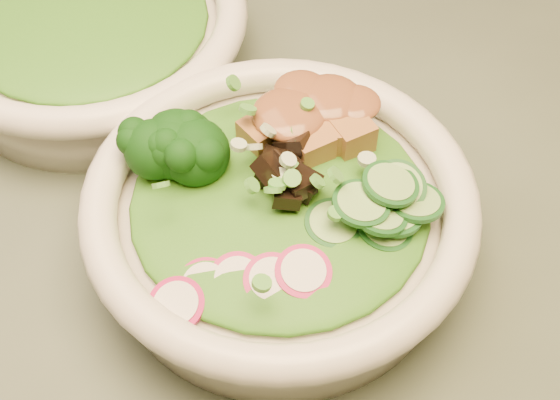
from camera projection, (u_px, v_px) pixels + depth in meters
name	position (u px, v px, depth m)	size (l,w,h in m)	color
dining_table	(342.00, 213.00, 0.67)	(1.20, 0.80, 0.75)	black
salad_bowl	(280.00, 218.00, 0.48)	(0.24, 0.24, 0.07)	white
side_bowl	(91.00, 36.00, 0.59)	(0.24, 0.24, 0.06)	white
lettuce_bed	(280.00, 199.00, 0.47)	(0.18, 0.18, 0.02)	#215912
side_lettuce	(86.00, 17.00, 0.57)	(0.16, 0.16, 0.02)	#215912
broccoli_florets	(190.00, 167.00, 0.46)	(0.07, 0.06, 0.04)	black
radish_slices	(254.00, 278.00, 0.43)	(0.10, 0.04, 0.02)	#A50C47
cucumber_slices	(376.00, 212.00, 0.45)	(0.06, 0.06, 0.03)	#97C86F
mushroom_heap	(285.00, 173.00, 0.46)	(0.06, 0.06, 0.04)	black
tofu_cubes	(307.00, 122.00, 0.49)	(0.08, 0.05, 0.03)	#A16235
peanut_sauce	(308.00, 110.00, 0.48)	(0.06, 0.05, 0.01)	brown
scallion_garnish	(280.00, 177.00, 0.45)	(0.17, 0.17, 0.02)	#509E37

